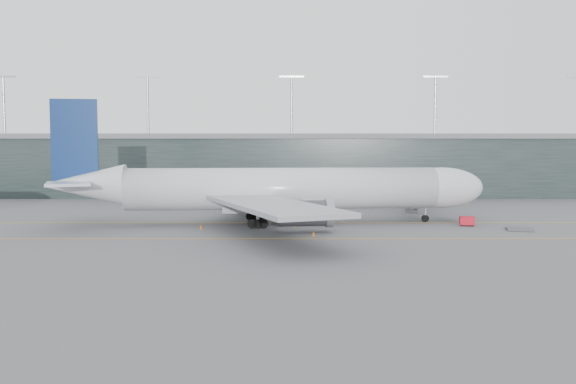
{
  "coord_description": "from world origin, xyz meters",
  "views": [
    {
      "loc": [
        3.8,
        -89.62,
        10.73
      ],
      "look_at": [
        4.01,
        -4.0,
        4.74
      ],
      "focal_mm": 35.0,
      "sensor_mm": 36.0,
      "label": 1
    }
  ],
  "objects": [
    {
      "name": "taxiline_a",
      "position": [
        0.0,
        -4.0,
        0.01
      ],
      "size": [
        160.0,
        0.25,
        0.02
      ],
      "primitive_type": "cube",
      "color": "orange",
      "rests_on": "ground"
    },
    {
      "name": "taxiline_b",
      "position": [
        0.0,
        -20.0,
        0.01
      ],
      "size": [
        160.0,
        0.25,
        0.02
      ],
      "primitive_type": "cube",
      "color": "orange",
      "rests_on": "ground"
    },
    {
      "name": "taxiline_lead_main",
      "position": [
        5.0,
        20.0,
        0.01
      ],
      "size": [
        0.25,
        60.0,
        0.02
      ],
      "primitive_type": "cube",
      "color": "orange",
      "rests_on": "ground"
    },
    {
      "name": "uld_b",
      "position": [
        -3.28,
        10.92,
        0.99
      ],
      "size": [
        2.37,
        2.05,
        1.88
      ],
      "rotation": [
        0.0,
        0.0,
        -0.21
      ],
      "color": "#3C3B41",
      "rests_on": "ground"
    },
    {
      "name": "cone_wing_stbd",
      "position": [
        7.25,
        -17.88,
        0.31
      ],
      "size": [
        0.4,
        0.4,
        0.63
      ],
      "primitive_type": "cone",
      "color": "#D8620C",
      "rests_on": "ground"
    },
    {
      "name": "cone_nose",
      "position": [
        31.59,
        -6.44,
        0.31
      ],
      "size": [
        0.39,
        0.39,
        0.62
      ],
      "primitive_type": "cone",
      "color": "#F53D0D",
      "rests_on": "ground"
    },
    {
      "name": "gse_cart",
      "position": [
        30.31,
        -7.83,
        0.78
      ],
      "size": [
        2.26,
        1.65,
        1.4
      ],
      "rotation": [
        0.0,
        0.0,
        -0.18
      ],
      "color": "red",
      "rests_on": "ground"
    },
    {
      "name": "uld_a",
      "position": [
        -4.92,
        10.46,
        1.0
      ],
      "size": [
        2.52,
        2.25,
        1.91
      ],
      "rotation": [
        0.0,
        0.0,
        0.32
      ],
      "color": "#3C3B41",
      "rests_on": "ground"
    },
    {
      "name": "terminal",
      "position": [
        -0.0,
        58.0,
        7.62
      ],
      "size": [
        240.0,
        36.0,
        29.0
      ],
      "color": "black",
      "rests_on": "ground"
    },
    {
      "name": "cone_wing_port",
      "position": [
        9.91,
        11.68,
        0.34
      ],
      "size": [
        0.42,
        0.42,
        0.67
      ],
      "primitive_type": "cone",
      "color": "orange",
      "rests_on": "ground"
    },
    {
      "name": "cone_tail",
      "position": [
        -8.29,
        -11.01,
        0.32
      ],
      "size": [
        0.41,
        0.41,
        0.65
      ],
      "primitive_type": "cone",
      "color": "#D7650B",
      "rests_on": "ground"
    },
    {
      "name": "uld_c",
      "position": [
        -0.88,
        10.21,
        1.09
      ],
      "size": [
        2.63,
        2.29,
        2.08
      ],
      "rotation": [
        0.0,
        0.0,
        -0.22
      ],
      "color": "#3C3B41",
      "rests_on": "ground"
    },
    {
      "name": "jet_bridge",
      "position": [
        28.3,
        23.9,
        5.13
      ],
      "size": [
        15.3,
        44.42,
        6.85
      ],
      "rotation": [
        0.0,
        0.0,
        -0.27
      ],
      "color": "#2D2C32",
      "rests_on": "ground"
    },
    {
      "name": "main_aircraft",
      "position": [
        2.78,
        -5.31,
        5.18
      ],
      "size": [
        65.91,
        61.64,
        18.47
      ],
      "rotation": [
        0.0,
        0.0,
        0.1
      ],
      "color": "silver",
      "rests_on": "ground"
    },
    {
      "name": "ground",
      "position": [
        0.0,
        0.0,
        0.0
      ],
      "size": [
        320.0,
        320.0,
        0.0
      ],
      "primitive_type": "plane",
      "color": "#515155",
      "rests_on": "ground"
    },
    {
      "name": "baggage_dolly",
      "position": [
        36.05,
        -12.67,
        0.2
      ],
      "size": [
        3.93,
        3.42,
        0.34
      ],
      "primitive_type": "cube",
      "rotation": [
        0.0,
        0.0,
        -0.23
      ],
      "color": "#3D3D43",
      "rests_on": "ground"
    }
  ]
}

